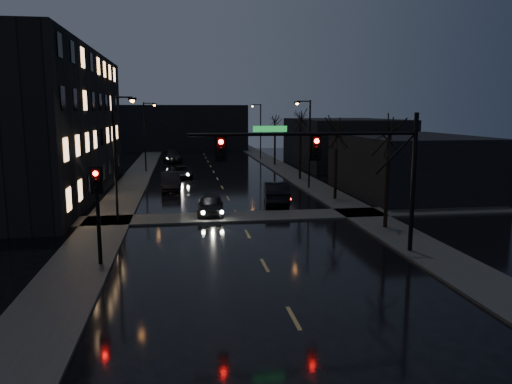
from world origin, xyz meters
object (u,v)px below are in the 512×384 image
object	(u,v)px
oncoming_car_c	(182,172)
lead_car	(276,192)
oncoming_car_d	(172,156)
oncoming_car_b	(171,181)
oncoming_car_a	(210,205)

from	to	relation	value
oncoming_car_c	lead_car	xyz separation A→B (m)	(7.17, -15.82, 0.22)
oncoming_car_d	oncoming_car_b	bearing A→B (deg)	-97.15
oncoming_car_a	oncoming_car_c	xyz separation A→B (m)	(-1.88, 19.58, -0.10)
oncoming_car_c	lead_car	bearing A→B (deg)	-68.93
oncoming_car_c	oncoming_car_d	xyz separation A→B (m)	(-1.26, 17.24, 0.16)
oncoming_car_a	oncoming_car_b	world-z (taller)	oncoming_car_b
oncoming_car_b	lead_car	world-z (taller)	lead_car
oncoming_car_c	oncoming_car_a	bearing A→B (deg)	-87.84
oncoming_car_a	oncoming_car_c	size ratio (longest dim) A/B	0.95
oncoming_car_a	lead_car	size ratio (longest dim) A/B	0.84
oncoming_car_b	oncoming_car_c	distance (m)	8.18
oncoming_car_b	oncoming_car_d	world-z (taller)	same
oncoming_car_a	oncoming_car_d	distance (m)	36.96
oncoming_car_c	oncoming_car_d	world-z (taller)	oncoming_car_d
oncoming_car_b	oncoming_car_d	bearing A→B (deg)	88.41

